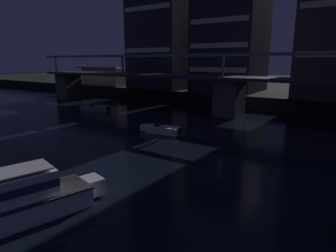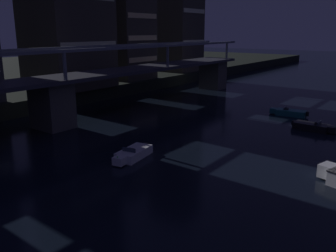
{
  "view_description": "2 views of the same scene",
  "coord_description": "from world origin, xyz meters",
  "px_view_note": "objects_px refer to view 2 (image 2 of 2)",
  "views": [
    {
      "loc": [
        16.6,
        -3.69,
        8.31
      ],
      "look_at": [
        1.01,
        19.62,
        1.94
      ],
      "focal_mm": 30.7,
      "sensor_mm": 36.0,
      "label": 1
    },
    {
      "loc": [
        -25.66,
        1.81,
        11.37
      ],
      "look_at": [
        0.84,
        21.5,
        2.66
      ],
      "focal_mm": 38.69,
      "sensor_mm": 36.0,
      "label": 2
    }
  ],
  "objects_px": {
    "speedboat_mid_left": "(133,154)",
    "speedboat_mid_center": "(313,127)",
    "tower_east_tall": "(116,26)",
    "speedboat_near_center": "(289,113)",
    "river_bridge": "(51,92)"
  },
  "relations": [
    {
      "from": "speedboat_near_center",
      "to": "speedboat_mid_center",
      "type": "relative_size",
      "value": 1.0
    },
    {
      "from": "speedboat_near_center",
      "to": "river_bridge",
      "type": "bearing_deg",
      "value": 138.72
    },
    {
      "from": "speedboat_mid_left",
      "to": "speedboat_mid_center",
      "type": "xyz_separation_m",
      "value": [
        19.86,
        -10.59,
        0.0
      ]
    },
    {
      "from": "speedboat_near_center",
      "to": "speedboat_mid_center",
      "type": "bearing_deg",
      "value": -141.07
    },
    {
      "from": "tower_east_tall",
      "to": "speedboat_near_center",
      "type": "bearing_deg",
      "value": -95.93
    },
    {
      "from": "speedboat_near_center",
      "to": "speedboat_mid_center",
      "type": "height_order",
      "value": "same"
    },
    {
      "from": "river_bridge",
      "to": "speedboat_mid_center",
      "type": "distance_m",
      "value": 31.18
    },
    {
      "from": "tower_east_tall",
      "to": "speedboat_mid_left",
      "type": "distance_m",
      "value": 44.26
    },
    {
      "from": "tower_east_tall",
      "to": "speedboat_near_center",
      "type": "relative_size",
      "value": 3.88
    },
    {
      "from": "speedboat_near_center",
      "to": "speedboat_mid_center",
      "type": "xyz_separation_m",
      "value": [
        -5.96,
        -4.81,
        0.0
      ]
    },
    {
      "from": "speedboat_mid_center",
      "to": "tower_east_tall",
      "type": "bearing_deg",
      "value": 76.72
    },
    {
      "from": "river_bridge",
      "to": "tower_east_tall",
      "type": "height_order",
      "value": "tower_east_tall"
    },
    {
      "from": "tower_east_tall",
      "to": "speedboat_mid_center",
      "type": "distance_m",
      "value": 44.04
    },
    {
      "from": "speedboat_mid_left",
      "to": "speedboat_mid_center",
      "type": "height_order",
      "value": "same"
    },
    {
      "from": "speedboat_mid_center",
      "to": "speedboat_near_center",
      "type": "bearing_deg",
      "value": 38.93
    }
  ]
}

